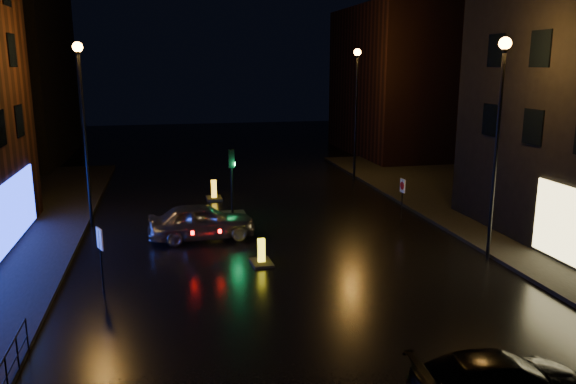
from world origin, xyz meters
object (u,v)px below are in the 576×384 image
road_sign_right (402,189)px  road_sign_left (100,244)px  silver_hatchback (202,221)px  bollard_near (261,258)px  traffic_signal (232,209)px  bollard_far (214,195)px  dark_sedan (501,381)px

road_sign_right → road_sign_left: bearing=22.3°
silver_hatchback → bollard_near: silver_hatchback is taller
traffic_signal → silver_hatchback: bearing=-119.6°
silver_hatchback → bollard_far: size_ratio=3.61×
silver_hatchback → bollard_far: 7.33m
road_sign_left → dark_sedan: bearing=-66.5°
silver_hatchback → bollard_far: bearing=-11.9°
silver_hatchback → road_sign_right: bearing=-86.8°
bollard_near → bollard_far: (-0.86, 10.90, 0.02)m
traffic_signal → bollard_near: bearing=-87.2°
bollard_far → silver_hatchback: bearing=-100.1°
silver_hatchback → bollard_far: (1.13, 7.22, -0.54)m
road_sign_right → silver_hatchback: bearing=3.7°
bollard_far → road_sign_left: size_ratio=0.58×
bollard_near → road_sign_right: size_ratio=0.58×
traffic_signal → dark_sedan: size_ratio=0.84×
traffic_signal → road_sign_right: size_ratio=1.70×
traffic_signal → bollard_far: (-0.54, 4.28, -0.26)m
bollard_near → road_sign_right: road_sign_right is taller
traffic_signal → bollard_near: traffic_signal is taller
silver_hatchback → dark_sedan: 14.87m
silver_hatchback → bollard_near: size_ratio=3.88×
dark_sedan → road_sign_right: 15.39m
road_sign_left → bollard_far: bearing=45.4°
dark_sedan → bollard_near: bearing=23.2°
road_sign_left → road_sign_right: (13.35, 6.17, -0.12)m
dark_sedan → bollard_far: 21.46m
road_sign_right → traffic_signal: bearing=-15.6°
bollard_far → road_sign_left: (-4.76, -12.34, 1.40)m
bollard_near → bollard_far: bearing=91.1°
bollard_near → bollard_far: 10.94m
silver_hatchback → bollard_near: bearing=-154.6°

